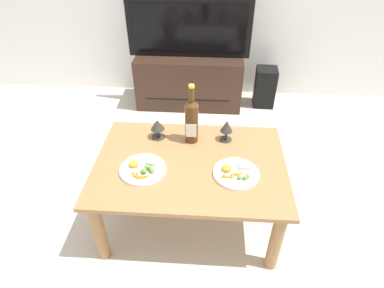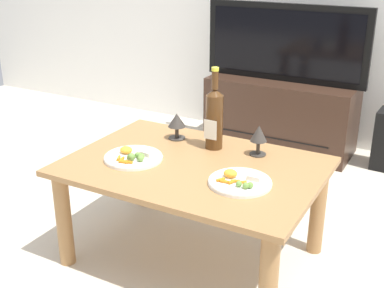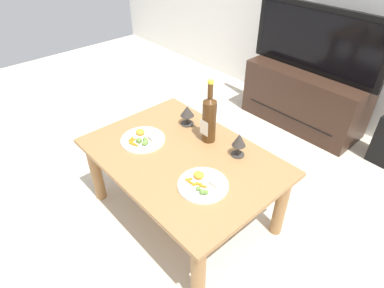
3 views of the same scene
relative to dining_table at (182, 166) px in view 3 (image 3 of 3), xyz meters
name	(u,v)px [view 3 (image 3 of 3)]	position (x,y,z in m)	size (l,w,h in m)	color
ground_plane	(183,212)	(0.00, 0.00, -0.39)	(6.40, 6.40, 0.00)	beige
dining_table	(182,166)	(0.00, 0.00, 0.00)	(1.09, 0.77, 0.47)	#9E7042
tv_stand	(304,98)	(-0.11, 1.48, -0.14)	(1.01, 0.42, 0.50)	#382319
tv_screen	(317,40)	(-0.11, 1.48, 0.36)	(1.11, 0.05, 0.51)	black
wine_bottle	(209,118)	(-0.01, 0.21, 0.24)	(0.08, 0.08, 0.38)	#4C2D14
goblet_left	(187,112)	(-0.22, 0.23, 0.17)	(0.09, 0.09, 0.13)	#38332D
goblet_right	(239,141)	(0.21, 0.23, 0.18)	(0.08, 0.08, 0.14)	#38332D
dinner_plate_left	(143,139)	(-0.26, -0.08, 0.09)	(0.26, 0.26, 0.05)	white
dinner_plate_right	(203,184)	(0.26, -0.08, 0.09)	(0.25, 0.25, 0.04)	white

